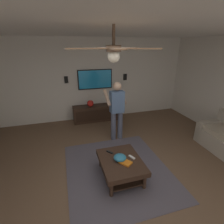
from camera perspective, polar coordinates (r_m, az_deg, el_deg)
The scene contains 16 objects.
ground_plane at distance 3.64m, azimuth 1.83°, elevation -22.08°, with size 8.42×8.42×0.00m, color brown.
wall_back_tv at distance 6.04m, azimuth -8.18°, elevation 10.48°, with size 0.10×7.22×2.77m, color silver.
ceiling_slab at distance 2.66m, azimuth 2.63°, elevation 28.16°, with size 6.84×7.22×0.10m, color white.
area_rug at distance 3.88m, azimuth 1.87°, elevation -18.69°, with size 2.42×2.13×0.01m, color #514C56.
coffee_table at distance 3.56m, azimuth 2.98°, elevation -17.10°, with size 1.00×0.80×0.40m.
media_console at distance 6.07m, azimuth -4.83°, elevation -0.25°, with size 0.45×1.70×0.55m.
tv at distance 5.98m, azimuth -5.65°, elevation 10.85°, with size 0.05×1.18×0.67m.
person_standing at distance 4.60m, azimuth 1.59°, elevation 1.38°, with size 0.55×0.55×1.64m.
bowl at distance 3.46m, azimuth 2.67°, elevation -15.01°, with size 0.25×0.25×0.11m, color teal.
remote_white at distance 3.56m, azimuth 6.64°, elevation -14.77°, with size 0.15×0.04×0.02m, color white.
remote_black at distance 3.68m, azimuth -0.75°, elevation -13.26°, with size 0.15×0.04×0.02m, color black.
book at distance 3.41m, azimuth 4.57°, elevation -16.48°, with size 0.22×0.16×0.04m, color orange.
vase_round at distance 5.86m, azimuth -7.28°, elevation 2.86°, with size 0.22×0.22×0.22m, color red.
wall_speaker_left at distance 6.29m, azimuth 4.38°, elevation 11.62°, with size 0.06×0.12×0.22m, color black.
wall_speaker_right at distance 5.89m, azimuth -15.10°, elevation 10.40°, with size 0.06×0.12×0.22m, color black.
ceiling_fan at distance 2.33m, azimuth 0.73°, elevation 19.87°, with size 1.20×1.14×0.46m.
Camera 1 is at (-2.50, 0.85, 2.51)m, focal length 27.30 mm.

